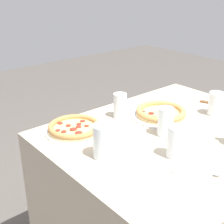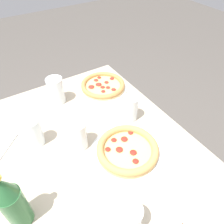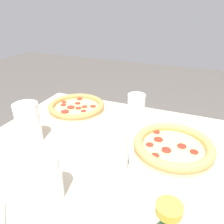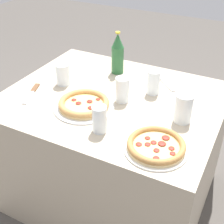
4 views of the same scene
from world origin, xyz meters
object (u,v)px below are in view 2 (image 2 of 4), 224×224
object	(u,v)px
pizza_salami	(127,150)
spoon	(1,155)
glass_iced_tea	(128,221)
knife	(187,223)
glass_water	(78,136)
glass_lemonade	(131,109)
glass_red_wine	(56,91)
glass_mango_juice	(34,133)
beer_bottle	(11,201)
pizza_margherita	(103,86)

from	to	relation	value
pizza_salami	spoon	world-z (taller)	pizza_salami
glass_iced_tea	knife	bearing A→B (deg)	61.38
glass_water	glass_lemonade	distance (m)	0.27
glass_red_wine	glass_lemonade	distance (m)	0.38
glass_mango_juice	glass_iced_tea	distance (m)	0.49
glass_lemonade	beer_bottle	bearing A→B (deg)	-71.11
glass_lemonade	beer_bottle	world-z (taller)	beer_bottle
pizza_salami	glass_lemonade	distance (m)	0.21
glass_mango_juice	glass_iced_tea	xyz separation A→B (m)	(0.48, 0.13, -0.01)
glass_iced_tea	knife	world-z (taller)	glass_iced_tea
glass_lemonade	beer_bottle	xyz separation A→B (m)	(0.19, -0.56, 0.06)
glass_red_wine	knife	size ratio (longest dim) A/B	0.67
pizza_salami	spoon	distance (m)	0.51
glass_water	glass_mango_juice	bearing A→B (deg)	-127.31
glass_red_wine	pizza_salami	bearing A→B (deg)	13.69
beer_bottle	glass_red_wine	bearing A→B (deg)	147.06
beer_bottle	pizza_margherita	bearing A→B (deg)	128.86
pizza_margherita	glass_water	distance (m)	0.40
knife	pizza_salami	bearing A→B (deg)	-179.43
glass_red_wine	glass_lemonade	xyz separation A→B (m)	(0.30, 0.24, -0.01)
pizza_margherita	glass_iced_tea	world-z (taller)	glass_iced_tea
beer_bottle	spoon	distance (m)	0.31
pizza_margherita	glass_water	size ratio (longest dim) A/B	2.03
pizza_salami	spoon	size ratio (longest dim) A/B	2.10
glass_mango_juice	spoon	distance (m)	0.16
pizza_margherita	beer_bottle	xyz separation A→B (m)	(0.46, -0.56, 0.10)
glass_red_wine	glass_iced_tea	distance (m)	0.69
glass_water	knife	world-z (taller)	glass_water
spoon	glass_red_wine	bearing A→B (deg)	121.47
pizza_margherita	beer_bottle	world-z (taller)	beer_bottle
glass_iced_tea	spoon	bearing A→B (deg)	-151.05
glass_red_wine	glass_mango_juice	world-z (taller)	glass_red_wine
beer_bottle	knife	bearing A→B (deg)	56.01
pizza_salami	glass_lemonade	bearing A→B (deg)	141.36
pizza_salami	spoon	bearing A→B (deg)	-120.91
glass_mango_juice	pizza_salami	bearing A→B (deg)	49.46
pizza_salami	glass_water	size ratio (longest dim) A/B	2.31
glass_iced_tea	spoon	distance (m)	0.56
knife	spoon	bearing A→B (deg)	-143.02
spoon	beer_bottle	bearing A→B (deg)	1.32
pizza_salami	glass_lemonade	world-z (taller)	glass_lemonade
pizza_margherita	glass_mango_juice	bearing A→B (deg)	-67.40
pizza_margherita	glass_red_wine	xyz separation A→B (m)	(-0.03, -0.25, 0.04)
beer_bottle	knife	world-z (taller)	beer_bottle
glass_water	glass_lemonade	bearing A→B (deg)	94.78
pizza_margherita	glass_mango_juice	world-z (taller)	glass_mango_juice
beer_bottle	glass_lemonade	bearing A→B (deg)	108.89
pizza_margherita	glass_lemonade	distance (m)	0.27
glass_iced_tea	beer_bottle	world-z (taller)	beer_bottle
pizza_salami	glass_iced_tea	world-z (taller)	glass_iced_tea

